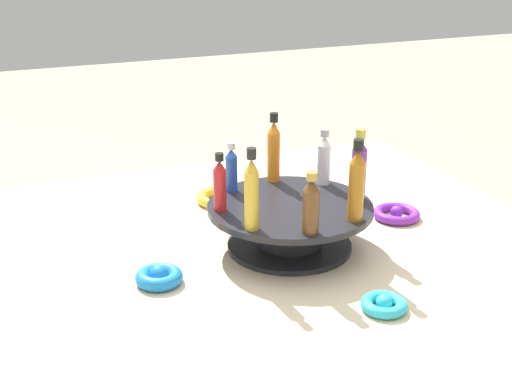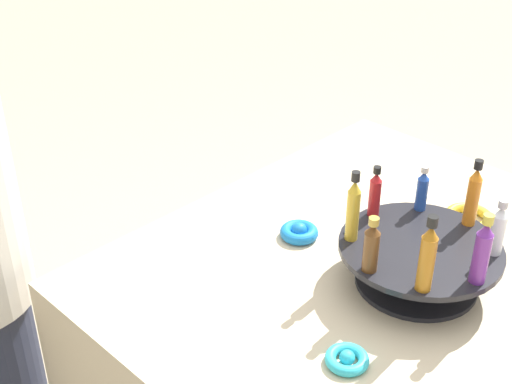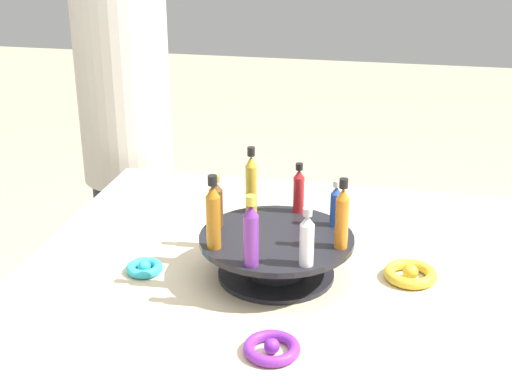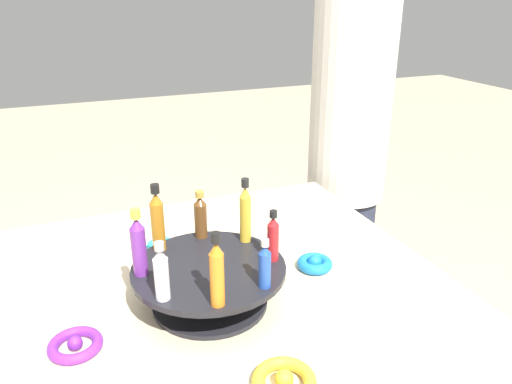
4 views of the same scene
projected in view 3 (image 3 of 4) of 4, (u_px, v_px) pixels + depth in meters
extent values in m
cylinder|color=black|center=(276.00, 273.00, 1.47)|extent=(0.24, 0.24, 0.01)
cylinder|color=black|center=(276.00, 256.00, 1.46)|extent=(0.13, 0.13, 0.07)
cylinder|color=black|center=(276.00, 239.00, 1.44)|extent=(0.31, 0.31, 0.01)
cylinder|color=orange|center=(342.00, 223.00, 1.37)|extent=(0.03, 0.03, 0.10)
cone|color=orange|center=(343.00, 193.00, 1.35)|extent=(0.02, 0.02, 0.02)
cylinder|color=black|center=(344.00, 183.00, 1.34)|extent=(0.02, 0.02, 0.02)
cylinder|color=#234CAD|center=(336.00, 210.00, 1.47)|extent=(0.02, 0.02, 0.07)
cone|color=#234CAD|center=(337.00, 190.00, 1.46)|extent=(0.02, 0.02, 0.02)
cylinder|color=silver|center=(337.00, 184.00, 1.45)|extent=(0.02, 0.02, 0.01)
cylinder|color=#B21E23|center=(299.00, 195.00, 1.54)|extent=(0.02, 0.02, 0.08)
cone|color=#B21E23|center=(299.00, 174.00, 1.52)|extent=(0.02, 0.02, 0.02)
cylinder|color=black|center=(299.00, 167.00, 1.51)|extent=(0.02, 0.02, 0.01)
cylinder|color=gold|center=(251.00, 189.00, 1.53)|extent=(0.03, 0.03, 0.11)
cone|color=gold|center=(251.00, 161.00, 1.51)|extent=(0.02, 0.02, 0.02)
cylinder|color=black|center=(251.00, 151.00, 1.50)|extent=(0.02, 0.02, 0.02)
cylinder|color=brown|center=(216.00, 208.00, 1.47)|extent=(0.03, 0.03, 0.08)
cone|color=brown|center=(216.00, 186.00, 1.45)|extent=(0.03, 0.03, 0.02)
cylinder|color=#B79338|center=(215.00, 179.00, 1.45)|extent=(0.02, 0.02, 0.01)
cylinder|color=#AD6B19|center=(213.00, 222.00, 1.37)|extent=(0.03, 0.03, 0.11)
cone|color=#AD6B19|center=(213.00, 191.00, 1.35)|extent=(0.03, 0.03, 0.02)
cylinder|color=black|center=(212.00, 180.00, 1.34)|extent=(0.02, 0.02, 0.02)
cylinder|color=#702D93|center=(251.00, 241.00, 1.30)|extent=(0.03, 0.03, 0.10)
cone|color=#702D93|center=(251.00, 210.00, 1.28)|extent=(0.03, 0.03, 0.02)
cylinder|color=gold|center=(251.00, 200.00, 1.27)|extent=(0.02, 0.02, 0.02)
cylinder|color=silver|center=(307.00, 245.00, 1.31)|extent=(0.03, 0.03, 0.08)
cone|color=silver|center=(307.00, 220.00, 1.29)|extent=(0.03, 0.03, 0.02)
cylinder|color=#B2B2B7|center=(308.00, 212.00, 1.28)|extent=(0.02, 0.02, 0.01)
torus|color=blue|center=(279.00, 216.00, 1.72)|extent=(0.08, 0.08, 0.02)
sphere|color=blue|center=(279.00, 214.00, 1.72)|extent=(0.03, 0.03, 0.03)
torus|color=#2DB7CC|center=(144.00, 268.00, 1.48)|extent=(0.08, 0.08, 0.02)
sphere|color=#2DB7CC|center=(144.00, 266.00, 1.48)|extent=(0.03, 0.03, 0.03)
torus|color=purple|center=(272.00, 348.00, 1.21)|extent=(0.10, 0.10, 0.02)
sphere|color=purple|center=(272.00, 346.00, 1.21)|extent=(0.03, 0.03, 0.03)
torus|color=gold|center=(410.00, 274.00, 1.45)|extent=(0.11, 0.11, 0.02)
sphere|color=gold|center=(410.00, 272.00, 1.45)|extent=(0.03, 0.03, 0.03)
cylinder|color=#282D42|center=(137.00, 273.00, 2.39)|extent=(0.24, 0.24, 0.69)
cylinder|color=beige|center=(121.00, 53.00, 2.11)|extent=(0.28, 0.28, 0.79)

